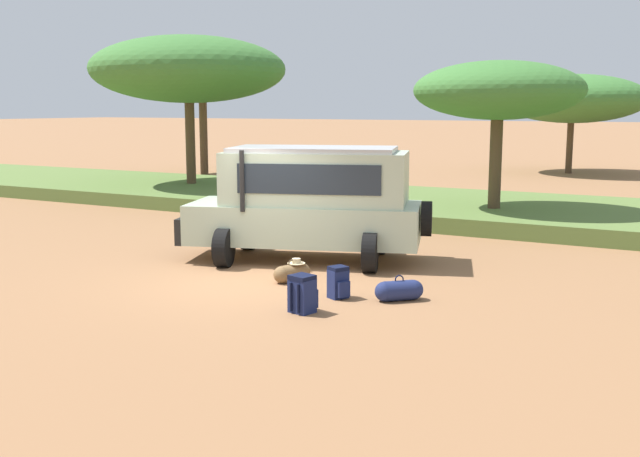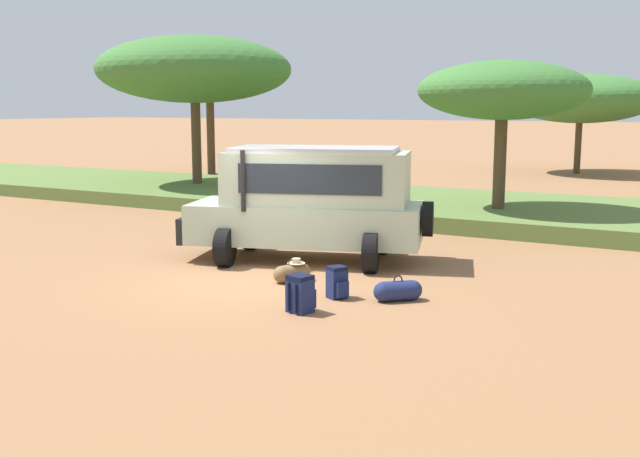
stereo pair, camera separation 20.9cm
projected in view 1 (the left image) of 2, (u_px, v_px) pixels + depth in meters
The scene contains 11 objects.
ground_plane at pixel (250, 282), 14.18m from camera, with size 320.00×320.00×0.00m, color #936642.
grass_bank at pixel (436, 207), 23.06m from camera, with size 120.00×7.00×0.44m.
safari_vehicle at pixel (310, 201), 15.96m from camera, with size 5.45×3.65×2.44m.
backpack_beside_front_wheel at pixel (303, 294), 12.03m from camera, with size 0.43×0.48×0.62m.
backpack_cluster_center at pixel (338, 283), 12.93m from camera, with size 0.42×0.39×0.56m.
duffel_bag_low_black_case at pixel (292, 273), 14.16m from camera, with size 0.52×0.74×0.44m.
duffel_bag_soft_canvas at pixel (399, 291), 12.78m from camera, with size 0.72×0.70×0.45m.
acacia_tree_far_left at pixel (202, 80), 35.77m from camera, with size 5.62×5.75×5.45m.
acacia_tree_left_mid at pixel (188, 70), 27.33m from camera, with size 7.12×7.11×5.83m.
acacia_tree_centre_back at pixel (572, 99), 36.63m from camera, with size 7.17×6.68×4.85m.
acacia_tree_right_mid at pixel (498, 91), 20.64m from camera, with size 4.72×4.35×4.54m.
Camera 1 is at (7.77, -11.52, 3.29)m, focal length 42.00 mm.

